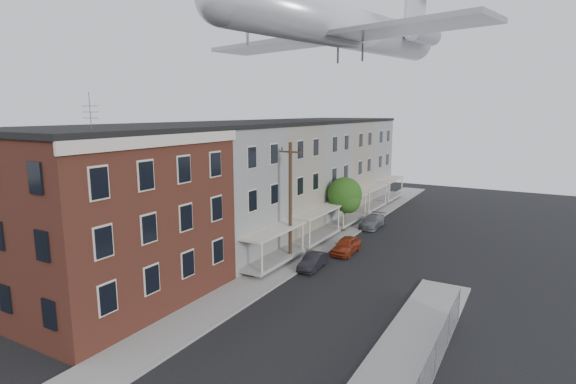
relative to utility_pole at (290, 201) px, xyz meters
The scene contains 15 objects.
sidewalk_left 7.57m from the utility_pole, 89.05° to the left, with size 3.00×62.00×0.12m, color gray.
curb_left 7.72m from the utility_pole, 75.52° to the left, with size 0.15×62.00×0.14m, color gray.
curb_right 16.07m from the utility_pole, 51.19° to the right, with size 0.15×26.00×0.14m, color gray.
corner_building 12.73m from the utility_pole, 120.17° to the right, with size 10.31×12.30×12.15m.
row_house_a 6.55m from the utility_pole, 166.73° to the right, with size 11.98×7.00×10.30m.
row_house_b 8.42m from the utility_pole, 139.15° to the left, with size 11.98×7.00×10.30m.
row_house_c 14.03m from the utility_pole, 116.97° to the left, with size 11.98×7.00×10.30m.
row_house_d 20.52m from the utility_pole, 108.07° to the left, with size 11.98×7.00×10.30m.
row_house_e 27.26m from the utility_pole, 103.50° to the left, with size 11.98×7.00×10.30m.
utility_pole is the anchor object (origin of this frame).
street_tree 10.00m from the utility_pole, 88.11° to the left, with size 3.22×3.20×5.20m.
car_near 6.40m from the utility_pole, 55.26° to the left, with size 1.52×3.78×1.29m, color maroon.
car_mid 4.65m from the utility_pole, 11.05° to the right, with size 1.17×3.37×1.11m, color black.
car_far 13.63m from the utility_pole, 81.16° to the left, with size 1.69×4.15×1.20m, color slate.
airplane 16.74m from the utility_pole, 88.51° to the left, with size 26.60×30.41×8.75m.
Camera 1 is at (10.10, -10.19, 11.20)m, focal length 28.00 mm.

